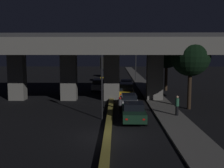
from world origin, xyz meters
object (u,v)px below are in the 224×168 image
(street_lamp, at_px, (134,59))
(motorcycle_red_filtering_mid, at_px, (119,92))
(car_white_second, at_px, (129,100))
(car_dark_green_fourth, at_px, (126,85))
(motorcycle_black_filtering_near, at_px, (120,106))
(pedestrian_on_sidewalk, at_px, (177,105))
(traffic_light_left_of_median, at_px, (102,76))
(car_dark_green_lead, at_px, (133,112))
(car_white_third_oncoming, at_px, (105,72))
(car_white_lead_oncoming, at_px, (99,85))
(car_taxi_yellow_third, at_px, (126,90))
(car_taxi_yellow_second_oncoming, at_px, (105,76))

(street_lamp, relative_size, motorcycle_red_filtering_mid, 3.87)
(car_white_second, height_order, car_dark_green_fourth, car_dark_green_fourth)
(motorcycle_black_filtering_near, bearing_deg, pedestrian_on_sidewalk, -113.97)
(motorcycle_red_filtering_mid, xyz_separation_m, pedestrian_on_sidewalk, (5.05, -10.77, 0.44))
(traffic_light_left_of_median, xyz_separation_m, car_dark_green_lead, (2.65, -0.53, -2.93))
(car_white_third_oncoming, bearing_deg, street_lamp, 29.69)
(car_dark_green_fourth, xyz_separation_m, car_white_lead_oncoming, (-4.24, -0.28, 0.05))
(car_white_second, height_order, car_taxi_yellow_third, car_taxi_yellow_third)
(car_dark_green_lead, bearing_deg, motorcycle_black_filtering_near, 18.32)
(car_white_second, relative_size, car_white_third_oncoming, 0.98)
(street_lamp, distance_m, car_white_third_oncoming, 13.56)
(car_white_lead_oncoming, relative_size, motorcycle_red_filtering_mid, 2.47)
(car_dark_green_lead, xyz_separation_m, motorcycle_black_filtering_near, (-1.09, 3.36, -0.16))
(car_dark_green_lead, relative_size, car_taxi_yellow_third, 1.02)
(car_dark_green_lead, distance_m, car_white_lead_oncoming, 18.83)
(motorcycle_red_filtering_mid, bearing_deg, motorcycle_black_filtering_near, -176.66)
(car_dark_green_lead, xyz_separation_m, motorcycle_red_filtering_mid, (-1.11, 12.24, -0.19))
(car_dark_green_fourth, bearing_deg, car_white_third_oncoming, 11.91)
(car_white_lead_oncoming, xyz_separation_m, car_taxi_yellow_second_oncoming, (0.32, 13.32, 0.17))
(car_taxi_yellow_third, height_order, pedestrian_on_sidewalk, pedestrian_on_sidewalk)
(car_white_second, distance_m, pedestrian_on_sidewalk, 5.88)
(car_white_second, height_order, motorcycle_black_filtering_near, motorcycle_black_filtering_near)
(car_dark_green_lead, height_order, car_taxi_yellow_second_oncoming, car_taxi_yellow_second_oncoming)
(street_lamp, bearing_deg, car_white_second, -94.95)
(car_dark_green_lead, relative_size, car_dark_green_fourth, 1.12)
(traffic_light_left_of_median, bearing_deg, car_taxi_yellow_second_oncoming, 92.17)
(motorcycle_red_filtering_mid, bearing_deg, car_dark_green_lead, -171.63)
(car_taxi_yellow_second_oncoming, bearing_deg, motorcycle_red_filtering_mid, 5.11)
(car_taxi_yellow_second_oncoming, bearing_deg, car_white_second, 5.28)
(pedestrian_on_sidewalk, bearing_deg, traffic_light_left_of_median, -171.82)
(traffic_light_left_of_median, distance_m, car_taxi_yellow_third, 12.13)
(car_taxi_yellow_third, relative_size, car_dark_green_fourth, 1.09)
(street_lamp, distance_m, car_white_second, 26.89)
(car_dark_green_lead, relative_size, car_white_third_oncoming, 1.05)
(street_lamp, bearing_deg, pedestrian_on_sidewalk, -86.73)
(car_dark_green_lead, distance_m, car_white_third_oncoming, 43.89)
(car_dark_green_fourth, distance_m, motorcycle_red_filtering_mid, 6.52)
(street_lamp, relative_size, car_white_third_oncoming, 1.70)
(car_dark_green_lead, bearing_deg, car_dark_green_fourth, 0.11)
(motorcycle_red_filtering_mid, bearing_deg, car_taxi_yellow_second_oncoming, 11.15)
(motorcycle_black_filtering_near, height_order, motorcycle_red_filtering_mid, motorcycle_black_filtering_near)
(car_white_lead_oncoming, height_order, motorcycle_black_filtering_near, car_white_lead_oncoming)
(traffic_light_left_of_median, distance_m, street_lamp, 32.10)
(street_lamp, distance_m, pedestrian_on_sidewalk, 31.02)
(car_taxi_yellow_third, bearing_deg, motorcycle_red_filtering_mid, 82.05)
(traffic_light_left_of_median, distance_m, pedestrian_on_sidewalk, 7.17)
(street_lamp, distance_m, car_taxi_yellow_third, 20.61)
(car_taxi_yellow_third, xyz_separation_m, car_taxi_yellow_second_oncoming, (-3.68, 19.60, 0.09))
(street_lamp, relative_size, car_taxi_yellow_third, 1.66)
(street_lamp, bearing_deg, car_dark_green_lead, -93.87)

